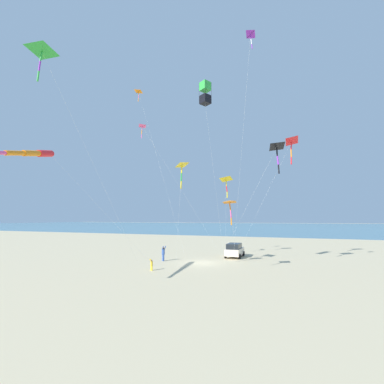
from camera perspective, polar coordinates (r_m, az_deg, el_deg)
The scene contains 17 objects.
ground_plane at distance 30.51m, azimuth 2.29°, elevation -15.82°, with size 600.00×600.00×0.00m, color #C6B58C.
ocean_water_strip at distance 193.86m, azimuth 17.83°, elevation -7.35°, with size 240.00×600.00×0.01m, color teal.
parked_car at distance 35.09m, azimuth 9.66°, elevation -12.89°, with size 4.33×2.13×1.85m.
cooler_box at distance 37.84m, azimuth 11.30°, elevation -13.49°, with size 0.62×0.42×0.42m.
person_adult_flyer at distance 31.78m, azimuth -6.55°, elevation -13.56°, with size 0.63×0.66×1.84m.
person_child_green_jacket at distance 26.35m, azimuth -9.20°, elevation -15.91°, with size 0.28×0.35×1.15m.
kite_delta_yellow_midlevel at distance 35.12m, azimuth 7.71°, elevation 2.87°, with size 3.29×2.01×11.06m.
kite_delta_red_high_left at distance 29.82m, azimuth -11.14°, elevation 14.32°, with size 10.08×7.29×15.78m.
kite_delta_striped_overhead at distance 26.10m, azimuth -2.40°, elevation 6.13°, with size 6.08×3.61×11.07m.
kite_delta_long_streamer_left at distance 32.99m, azimuth 21.61°, elevation 10.65°, with size 5.94×8.70×14.99m.
kite_delta_black_fish_shape at distance 24.44m, azimuth 8.56°, elevation -2.39°, with size 12.85×2.48×6.98m.
kite_delta_green_low_center at distance 28.14m, azimuth 18.66°, elevation 9.72°, with size 7.79×8.74×13.15m.
kite_delta_white_trailing at distance 25.57m, azimuth 13.09°, elevation 31.00°, with size 13.24×4.81×20.94m.
kite_box_rainbow_low_near at distance 25.29m, azimuth 3.03°, elevation 21.53°, with size 11.45×1.54×17.94m.
kite_windsock_teal_far_right at distance 22.09m, azimuth -32.55°, elevation 7.42°, with size 16.16×4.57×10.79m.
kite_delta_long_streamer_right at distance 32.57m, azimuth -11.99°, elevation 21.12°, with size 7.02×3.98×20.34m.
kite_delta_magenta_far_left at distance 23.09m, azimuth -30.96°, elevation 25.66°, with size 14.55×1.79×17.45m.
Camera 1 is at (-28.56, -9.41, 5.14)m, focal length 23.42 mm.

